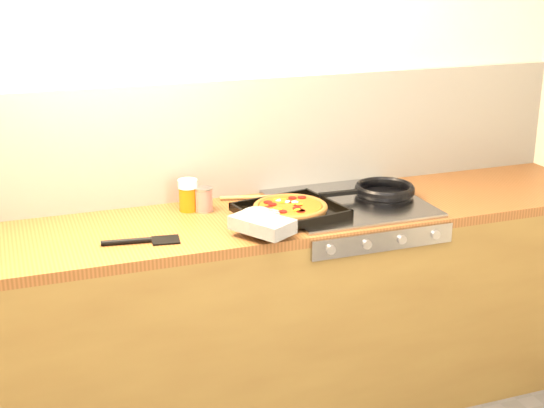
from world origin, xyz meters
name	(u,v)px	position (x,y,z in m)	size (l,w,h in m)	color
room_shell	(225,140)	(0.00, 1.39, 1.15)	(3.20, 3.20, 3.20)	white
counter_run	(248,319)	(0.00, 1.10, 0.45)	(3.20, 0.62, 0.90)	olive
stovetop	(349,204)	(0.45, 1.10, 0.91)	(0.60, 0.56, 0.02)	#95959A
pizza_on_tray	(282,212)	(0.11, 0.99, 0.94)	(0.51, 0.50, 0.06)	black
frying_pan	(383,191)	(0.62, 1.11, 0.94)	(0.43, 0.27, 0.04)	black
tomato_can	(204,200)	(-0.14, 1.23, 0.95)	(0.08, 0.08, 0.10)	maroon
juice_glass	(188,195)	(-0.20, 1.26, 0.97)	(0.08, 0.08, 0.13)	#C4600B
wooden_spoon	(262,197)	(0.13, 1.29, 0.91)	(0.30, 0.11, 0.02)	#A17744
black_spatula	(143,241)	(-0.44, 0.97, 0.91)	(0.29, 0.10, 0.02)	black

